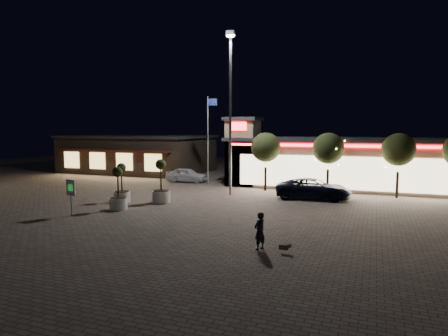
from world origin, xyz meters
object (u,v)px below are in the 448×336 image
at_px(pickup_truck, 314,189).
at_px(valet_sign, 71,191).
at_px(planter_left, 122,190).
at_px(white_sedan, 187,175).
at_px(pedestrian, 260,231).
at_px(planter_mid, 118,196).

xyz_separation_m(pickup_truck, valet_sign, (-12.37, -10.89, 0.76)).
bearing_deg(planter_left, pickup_truck, 26.45).
relative_size(white_sedan, planter_left, 1.48).
xyz_separation_m(white_sedan, pedestrian, (12.37, -18.23, 0.11)).
bearing_deg(pedestrian, planter_mid, -88.56).
bearing_deg(white_sedan, valet_sign, 179.41).
height_order(pickup_truck, pedestrian, pedestrian).
relative_size(pickup_truck, planter_left, 1.97).
bearing_deg(planter_mid, pedestrian, -24.79).
bearing_deg(pedestrian, valet_sign, -74.78).
xyz_separation_m(white_sedan, planter_left, (0.46, -11.09, 0.16)).
bearing_deg(pedestrian, white_sedan, -119.62).
height_order(pedestrian, planter_mid, planter_mid).
xyz_separation_m(pickup_truck, planter_mid, (-10.94, -8.33, 0.09)).
relative_size(planter_left, valet_sign, 1.27).
relative_size(planter_mid, valet_sign, 1.27).
bearing_deg(planter_mid, valet_sign, -119.20).
bearing_deg(white_sedan, pedestrian, -147.64).
bearing_deg(planter_left, valet_sign, -91.48).
bearing_deg(valet_sign, planter_mid, 60.80).
bearing_deg(white_sedan, planter_mid, -174.27).
distance_m(white_sedan, pedestrian, 22.03).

